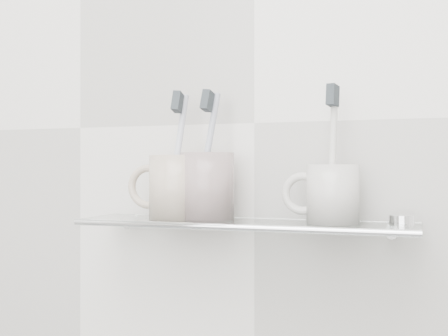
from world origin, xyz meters
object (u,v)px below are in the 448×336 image
at_px(mug_center, 207,186).
at_px(mug_right, 333,194).
at_px(shelf_glass, 243,224).
at_px(mug_left, 177,187).

relative_size(mug_center, mug_right, 1.22).
xyz_separation_m(shelf_glass, mug_right, (0.13, 0.00, 0.05)).
distance_m(mug_left, mug_right, 0.24).
bearing_deg(mug_right, shelf_glass, 162.01).
bearing_deg(mug_left, mug_center, 13.31).
bearing_deg(shelf_glass, mug_center, 175.09).
distance_m(shelf_glass, mug_center, 0.08).
bearing_deg(mug_right, mug_left, 159.83).
bearing_deg(mug_left, mug_right, 13.31).
distance_m(mug_center, mug_right, 0.19).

